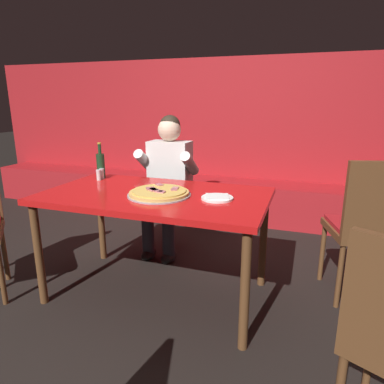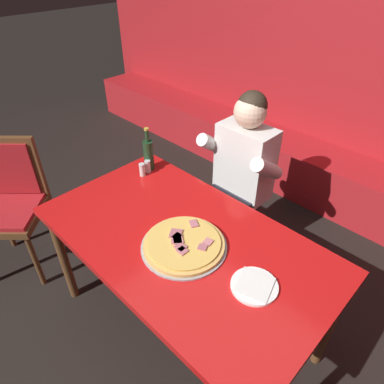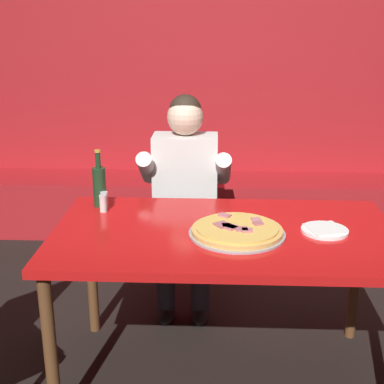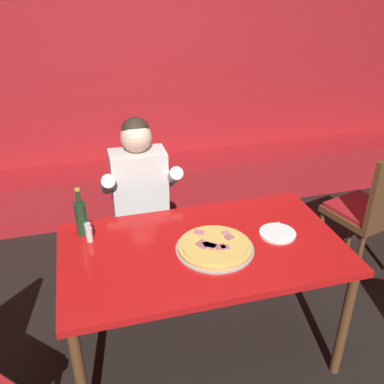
{
  "view_description": "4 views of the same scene",
  "coord_description": "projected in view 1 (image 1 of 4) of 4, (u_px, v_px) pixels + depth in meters",
  "views": [
    {
      "loc": [
        0.99,
        -2.08,
        1.4
      ],
      "look_at": [
        0.2,
        0.21,
        0.75
      ],
      "focal_mm": 32.0,
      "sensor_mm": 36.0,
      "label": 1
    },
    {
      "loc": [
        0.93,
        -0.88,
        2.01
      ],
      "look_at": [
        -0.15,
        0.22,
        0.88
      ],
      "focal_mm": 32.0,
      "sensor_mm": 36.0,
      "label": 2
    },
    {
      "loc": [
        -0.05,
        -2.24,
        1.7
      ],
      "look_at": [
        -0.15,
        0.15,
        0.91
      ],
      "focal_mm": 50.0,
      "sensor_mm": 36.0,
      "label": 3
    },
    {
      "loc": [
        -0.57,
        -1.85,
        2.15
      ],
      "look_at": [
        0.01,
        0.25,
        0.99
      ],
      "focal_mm": 40.0,
      "sensor_mm": 36.0,
      "label": 4
    }
  ],
  "objects": [
    {
      "name": "ground_plane",
      "position": [
        158.0,
        293.0,
        2.58
      ],
      "size": [
        24.0,
        24.0,
        0.0
      ],
      "primitive_type": "plane",
      "color": "black"
    },
    {
      "name": "diner_seated_blue_shirt",
      "position": [
        167.0,
        179.0,
        3.13
      ],
      "size": [
        0.53,
        0.53,
        1.27
      ],
      "color": "black",
      "rests_on": "ground_plane"
    },
    {
      "name": "dining_chair_far_left",
      "position": [
        368.0,
        221.0,
        2.34
      ],
      "size": [
        0.54,
        0.54,
        1.04
      ],
      "color": "brown",
      "rests_on": "ground_plane"
    },
    {
      "name": "shaker_black_pepper",
      "position": [
        99.0,
        175.0,
        2.75
      ],
      "size": [
        0.04,
        0.04,
        0.09
      ],
      "color": "silver",
      "rests_on": "main_dining_table"
    },
    {
      "name": "booth_bench",
      "position": [
        220.0,
        198.0,
        4.22
      ],
      "size": [
        6.46,
        0.48,
        0.46
      ],
      "primitive_type": "cube",
      "color": "#A3191E",
      "rests_on": "ground_plane"
    },
    {
      "name": "booth_wall_panel",
      "position": [
        228.0,
        137.0,
        4.32
      ],
      "size": [
        6.8,
        0.16,
        1.9
      ],
      "primitive_type": "cube",
      "color": "#A3191E",
      "rests_on": "ground_plane"
    },
    {
      "name": "beer_bottle",
      "position": [
        101.0,
        165.0,
        2.82
      ],
      "size": [
        0.07,
        0.07,
        0.29
      ],
      "color": "#19381E",
      "rests_on": "main_dining_table"
    },
    {
      "name": "pizza",
      "position": [
        159.0,
        193.0,
        2.31
      ],
      "size": [
        0.43,
        0.43,
        0.05
      ],
      "color": "#9E9EA3",
      "rests_on": "main_dining_table"
    },
    {
      "name": "plate_white_paper",
      "position": [
        217.0,
        198.0,
        2.24
      ],
      "size": [
        0.21,
        0.21,
        0.02
      ],
      "color": "white",
      "rests_on": "main_dining_table"
    },
    {
      "name": "main_dining_table",
      "position": [
        155.0,
        204.0,
        2.4
      ],
      "size": [
        1.55,
        0.88,
        0.78
      ],
      "color": "brown",
      "rests_on": "ground_plane"
    },
    {
      "name": "shaker_red_pepper_flakes",
      "position": [
        102.0,
        174.0,
        2.8
      ],
      "size": [
        0.04,
        0.04,
        0.09
      ],
      "color": "silver",
      "rests_on": "main_dining_table"
    }
  ]
}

